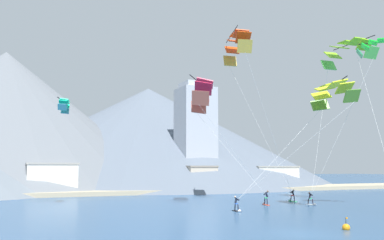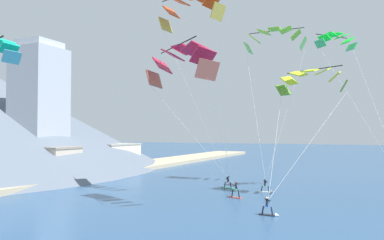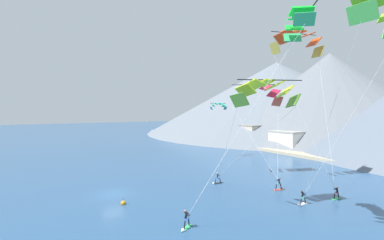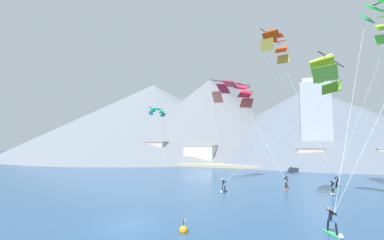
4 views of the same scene
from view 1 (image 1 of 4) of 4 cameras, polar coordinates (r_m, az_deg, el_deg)
The scene contains 19 objects.
ground_plane at distance 31.30m, azimuth 14.08°, elevation -14.46°, with size 400.00×400.00×0.00m, color navy.
kitesurfer_near_lead at distance 59.25m, azimuth 13.17°, elevation -10.06°, with size 0.58×1.76×1.70m.
kitesurfer_near_trail at distance 53.23m, azimuth 9.79°, elevation -10.48°, with size 0.76×1.79×1.81m.
kitesurfer_far_left at distance 54.24m, azimuth 15.67°, elevation -10.41°, with size 0.55×1.75×1.63m.
kitesurfer_far_right at distance 44.92m, azimuth 6.06°, elevation -11.48°, with size 0.59×1.77×1.67m.
parafoil_kite_near_lead at distance 58.93m, azimuth 6.07°, elevation 10.01°, with size 8.89×8.55×21.15m.
parafoil_kite_near_trail at distance 52.87m, azimuth 1.40°, elevation 3.71°, with size 9.81×8.51×13.83m.
parafoil_kite_mid_center at distance 53.48m, azimuth 24.01°, elevation 8.95°, with size 8.78×9.14×17.59m.
parafoil_kite_far_left at distance 61.22m, azimuth 20.10°, elevation 8.70°, with size 8.31×8.34×19.95m.
parafoil_kite_far_right at distance 50.27m, azimuth 18.19°, elevation 3.59°, with size 13.09×7.80×12.83m.
parafoil_kite_distant_high_outer at distance 52.64m, azimuth -16.68°, elevation 2.06°, with size 1.80×4.07×1.56m.
race_marker_buoy at distance 34.00m, azimuth 19.86°, elevation -13.34°, with size 0.56×0.56×1.02m.
shoreline_strip at distance 75.31m, azimuth -8.93°, elevation -9.41°, with size 180.00×10.00×0.70m, color tan.
shore_building_harbour_front at distance 74.68m, azimuth -18.24°, elevation -7.44°, with size 8.17×5.62×5.25m.
shore_building_promenade_mid at distance 92.75m, azimuth 10.68°, elevation -7.51°, with size 10.25×5.61×4.76m.
shore_building_quay_west at distance 81.86m, azimuth 0.91°, elevation -7.78°, with size 5.78×5.63×4.80m.
highrise_tower at distance 87.96m, azimuth 0.46°, elevation -2.22°, with size 7.00×7.00×21.99m.
mountain_peak_west_ridge at distance 120.29m, azimuth -5.93°, elevation -2.06°, with size 99.36×99.36×26.67m.
mountain_peak_central_summit at distance 108.75m, azimuth -23.85°, elevation 0.21°, with size 80.18×80.18×31.67m.
Camera 1 is at (-18.60, -24.75, 4.55)m, focal length 40.00 mm.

